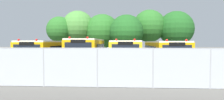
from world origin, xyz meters
TOP-DOWN VIEW (x-y plane):
  - ground_plane at (0.00, 0.00)m, footprint 160.00×160.00m
  - school_bus_0 at (-5.35, -0.14)m, footprint 2.54×10.55m
  - school_bus_1 at (-1.79, -0.15)m, footprint 2.70×9.47m
  - school_bus_2 at (1.75, 0.21)m, footprint 2.66×9.46m
  - school_bus_3 at (5.37, -0.23)m, footprint 2.63×9.93m
  - tree_0 at (-7.79, 9.93)m, footprint 3.78×3.78m
  - tree_1 at (-5.32, 11.07)m, footprint 4.76×4.76m
  - tree_2 at (-1.63, 11.16)m, footprint 5.07×5.07m
  - tree_3 at (2.04, 8.67)m, footprint 4.62×4.62m
  - tree_4 at (5.18, 11.18)m, footprint 4.79×4.79m
  - tree_5 at (9.30, 11.05)m, footprint 5.11×5.11m
  - chainlink_fence at (0.34, -9.22)m, footprint 17.24×0.07m

SIDE VIEW (x-z plane):
  - ground_plane at x=0.00m, z-range 0.00..0.00m
  - chainlink_fence at x=0.34m, z-range 0.04..2.11m
  - school_bus_3 at x=5.37m, z-range 0.07..2.65m
  - school_bus_0 at x=-5.35m, z-range 0.07..2.68m
  - school_bus_2 at x=1.75m, z-range 0.07..2.70m
  - school_bus_1 at x=-1.79m, z-range 0.07..2.85m
  - tree_3 at x=2.04m, z-range 0.85..6.96m
  - tree_2 at x=-1.63m, z-range 0.65..7.17m
  - tree_0 at x=-7.79m, z-range 1.17..7.25m
  - tree_5 at x=9.30m, z-range 0.84..7.70m
  - tree_1 at x=-5.32m, z-range 1.08..8.12m
  - tree_4 at x=5.18m, z-range 1.17..8.29m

